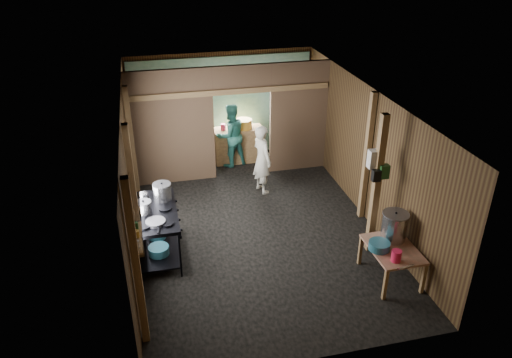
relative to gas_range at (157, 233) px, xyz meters
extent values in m
cube|color=black|center=(1.88, 0.60, -0.46)|extent=(4.50, 7.00, 0.00)
cube|color=#514F4E|center=(1.88, 0.60, 2.14)|extent=(4.50, 7.00, 0.00)
cube|color=#4C391D|center=(1.88, 4.10, 0.84)|extent=(4.50, 0.00, 2.60)
cube|color=#4C391D|center=(1.88, -2.90, 0.84)|extent=(4.50, 0.00, 2.60)
cube|color=#4C391D|center=(-0.37, 0.60, 0.84)|extent=(0.00, 7.00, 2.60)
cube|color=#4C391D|center=(4.13, 0.60, 0.84)|extent=(0.00, 7.00, 2.60)
cube|color=brown|center=(0.55, 2.80, 0.84)|extent=(1.85, 0.10, 2.60)
cube|color=brown|center=(3.46, 2.80, 0.84)|extent=(1.35, 0.10, 2.60)
cube|color=brown|center=(2.13, 2.80, 1.84)|extent=(1.30, 0.10, 0.60)
cube|color=#85BAB1|center=(1.88, 4.04, 0.79)|extent=(4.40, 0.06, 2.50)
cube|color=#A3804A|center=(2.18, 3.55, -0.03)|extent=(1.20, 0.50, 0.85)
cylinder|color=silver|center=(2.13, 4.00, 1.44)|extent=(0.20, 0.03, 0.20)
cube|color=#A3804A|center=(-0.30, -2.00, 0.84)|extent=(0.10, 0.12, 2.60)
cube|color=#A3804A|center=(-0.30, -0.20, 0.84)|extent=(0.10, 0.12, 2.60)
cube|color=#A3804A|center=(-0.30, 1.80, 0.84)|extent=(0.10, 0.12, 2.60)
cube|color=#A3804A|center=(4.06, 0.40, 0.84)|extent=(0.10, 0.12, 2.60)
cube|color=#A3804A|center=(3.73, -0.70, 0.84)|extent=(0.12, 0.12, 2.60)
cube|color=#A3804A|center=(1.88, 2.75, 1.59)|extent=(4.40, 0.12, 0.12)
cylinder|color=slate|center=(-0.33, 1.00, 1.19)|extent=(0.03, 0.34, 0.34)
cylinder|color=black|center=(-0.33, 1.40, 1.09)|extent=(0.03, 0.30, 0.30)
cube|color=#A3804A|center=(-0.27, -1.50, 0.94)|extent=(0.14, 0.80, 0.03)
cylinder|color=silver|center=(-0.27, -1.75, 1.01)|extent=(0.07, 0.07, 0.10)
cylinder|color=gold|center=(-0.27, -1.50, 1.01)|extent=(0.08, 0.08, 0.10)
cylinder|color=#1D4E20|center=(-0.27, -1.28, 1.01)|extent=(0.06, 0.06, 0.10)
cube|color=silver|center=(3.68, -0.62, 1.32)|extent=(0.22, 0.15, 0.32)
cube|color=#1D4E20|center=(3.80, -0.76, 1.14)|extent=(0.16, 0.12, 0.24)
cube|color=black|center=(3.66, -0.78, 1.09)|extent=(0.14, 0.10, 0.20)
cylinder|color=#B9B9BE|center=(-0.17, 0.48, 0.51)|extent=(0.18, 0.18, 0.10)
cylinder|color=#276275|center=(0.00, -0.23, -0.21)|extent=(0.36, 0.36, 0.15)
cylinder|color=#276275|center=(0.00, 0.29, -0.21)|extent=(0.33, 0.33, 0.13)
cylinder|color=#276275|center=(3.47, -1.51, 0.20)|extent=(0.45, 0.45, 0.13)
cylinder|color=#D91C45|center=(3.59, -1.86, 0.23)|extent=(0.20, 0.20, 0.19)
cube|color=#B9B9BE|center=(3.66, -2.05, 0.14)|extent=(0.30, 0.07, 0.01)
cylinder|color=gold|center=(2.32, 3.55, 0.50)|extent=(0.40, 0.40, 0.22)
cylinder|color=#B41B37|center=(1.81, 3.55, 0.47)|extent=(0.13, 0.13, 0.15)
imported|color=beige|center=(2.37, 1.89, 0.31)|extent=(0.52, 0.65, 1.53)
imported|color=#2E786B|center=(1.95, 3.33, 0.32)|extent=(0.90, 0.79, 1.55)
camera|label=1|loc=(0.03, -7.40, 4.82)|focal=34.50mm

